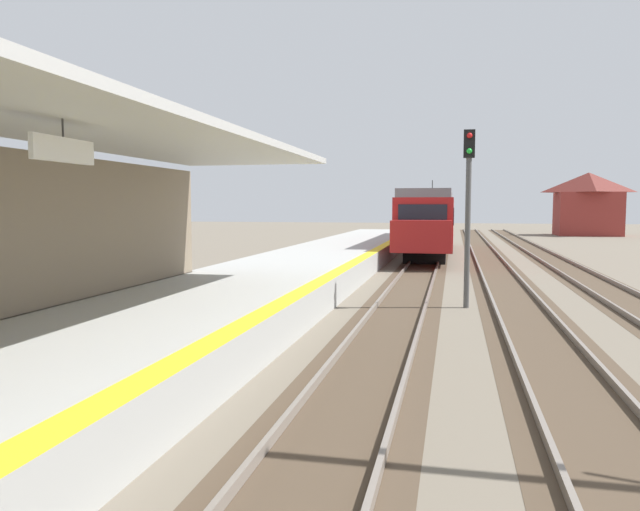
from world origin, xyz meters
TOP-DOWN VIEW (x-y plane):
  - station_platform at (-2.50, 16.00)m, footprint 5.00×80.00m
  - track_pair_nearest_platform at (1.90, 20.00)m, footprint 2.34×120.00m
  - track_pair_middle at (5.30, 20.00)m, footprint 2.34×120.00m
  - approaching_train at (1.90, 39.45)m, footprint 2.93×19.60m
  - rail_signal_post at (3.78, 19.70)m, footprint 0.32×0.34m
  - distant_trackside_house at (16.67, 67.51)m, footprint 6.60×5.28m

SIDE VIEW (x-z plane):
  - track_pair_nearest_platform at x=1.90m, z-range -0.03..0.13m
  - track_pair_middle at x=5.30m, z-range -0.03..0.13m
  - station_platform at x=-2.50m, z-range 0.00..0.90m
  - approaching_train at x=1.90m, z-range -0.20..4.56m
  - rail_signal_post at x=3.78m, z-range 0.59..5.79m
  - distant_trackside_house at x=16.67m, z-range 0.14..6.54m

